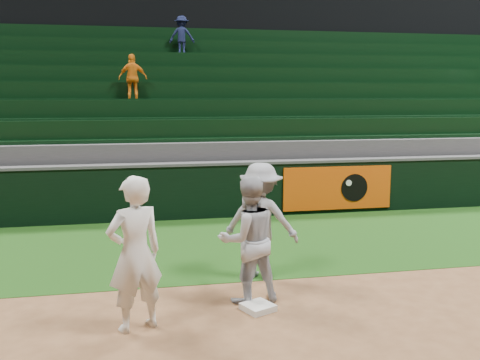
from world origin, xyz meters
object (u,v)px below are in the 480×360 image
object	(u,v)px
first_baseman	(135,254)
base_coach	(261,220)
first_base	(258,307)
baserunner	(248,240)

from	to	relation	value
first_baseman	base_coach	bearing A→B (deg)	-163.23
first_base	base_coach	bearing A→B (deg)	75.27
first_baseman	base_coach	world-z (taller)	first_baseman
first_base	first_baseman	size ratio (longest dim) A/B	0.19
first_base	base_coach	distance (m)	1.53
baserunner	base_coach	distance (m)	0.99
base_coach	first_base	bearing A→B (deg)	99.67
first_base	baserunner	xyz separation A→B (m)	(-0.06, 0.34, 0.80)
baserunner	base_coach	size ratio (longest dim) A/B	0.98
baserunner	first_baseman	bearing A→B (deg)	12.70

